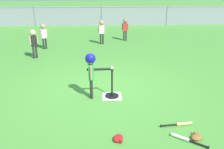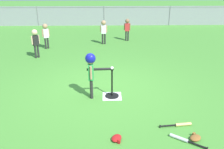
{
  "view_description": "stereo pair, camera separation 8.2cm",
  "coord_description": "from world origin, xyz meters",
  "px_view_note": "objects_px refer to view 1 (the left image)",
  "views": [
    {
      "loc": [
        -0.02,
        -5.4,
        2.51
      ],
      "look_at": [
        0.2,
        -0.42,
        0.55
      ],
      "focal_mm": 37.97,
      "sensor_mm": 36.0,
      "label": 1
    },
    {
      "loc": [
        0.06,
        -5.41,
        2.51
      ],
      "look_at": [
        0.2,
        -0.42,
        0.55
      ],
      "focal_mm": 37.97,
      "sensor_mm": 36.0,
      "label": 2
    }
  ],
  "objects_px": {
    "batting_tee": "(112,92)",
    "glove_by_plate": "(196,137)",
    "fielder_deep_right": "(125,27)",
    "spare_bat_wood": "(181,124)",
    "baseball_on_tee": "(112,68)",
    "fielder_deep_left": "(44,33)",
    "batter_child": "(91,67)",
    "fielder_near_left": "(34,40)",
    "glove_near_bats": "(118,138)",
    "fielder_near_right": "(102,29)",
    "spare_bat_silver": "(184,139)"
  },
  "relations": [
    {
      "from": "baseball_on_tee",
      "to": "spare_bat_wood",
      "type": "distance_m",
      "value": 1.89
    },
    {
      "from": "baseball_on_tee",
      "to": "fielder_deep_left",
      "type": "distance_m",
      "value": 4.99
    },
    {
      "from": "glove_near_bats",
      "to": "batter_child",
      "type": "bearing_deg",
      "value": 107.02
    },
    {
      "from": "batter_child",
      "to": "fielder_deep_left",
      "type": "relative_size",
      "value": 1.07
    },
    {
      "from": "fielder_near_left",
      "to": "spare_bat_wood",
      "type": "relative_size",
      "value": 1.64
    },
    {
      "from": "fielder_deep_left",
      "to": "spare_bat_silver",
      "type": "distance_m",
      "value": 7.07
    },
    {
      "from": "batter_child",
      "to": "glove_near_bats",
      "type": "distance_m",
      "value": 1.84
    },
    {
      "from": "batting_tee",
      "to": "spare_bat_wood",
      "type": "bearing_deg",
      "value": -45.77
    },
    {
      "from": "fielder_deep_left",
      "to": "spare_bat_wood",
      "type": "relative_size",
      "value": 1.63
    },
    {
      "from": "spare_bat_wood",
      "to": "glove_near_bats",
      "type": "distance_m",
      "value": 1.26
    },
    {
      "from": "baseball_on_tee",
      "to": "glove_near_bats",
      "type": "xyz_separation_m",
      "value": [
        0.03,
        -1.65,
        -0.67
      ]
    },
    {
      "from": "batting_tee",
      "to": "glove_by_plate",
      "type": "bearing_deg",
      "value": -50.62
    },
    {
      "from": "batter_child",
      "to": "fielder_deep_right",
      "type": "distance_m",
      "value": 5.8
    },
    {
      "from": "fielder_near_right",
      "to": "batter_child",
      "type": "bearing_deg",
      "value": -92.86
    },
    {
      "from": "batting_tee",
      "to": "fielder_deep_left",
      "type": "xyz_separation_m",
      "value": [
        -2.49,
        4.33,
        0.54
      ]
    },
    {
      "from": "batting_tee",
      "to": "batter_child",
      "type": "relative_size",
      "value": 0.63
    },
    {
      "from": "fielder_near_right",
      "to": "fielder_deep_left",
      "type": "bearing_deg",
      "value": -162.95
    },
    {
      "from": "fielder_near_left",
      "to": "fielder_near_right",
      "type": "bearing_deg",
      "value": 39.31
    },
    {
      "from": "batter_child",
      "to": "fielder_near_right",
      "type": "distance_m",
      "value": 5.07
    },
    {
      "from": "spare_bat_silver",
      "to": "fielder_deep_left",
      "type": "bearing_deg",
      "value": 121.04
    },
    {
      "from": "fielder_deep_right",
      "to": "spare_bat_silver",
      "type": "bearing_deg",
      "value": -87.61
    },
    {
      "from": "glove_by_plate",
      "to": "fielder_near_left",
      "type": "bearing_deg",
      "value": 129.41
    },
    {
      "from": "glove_near_bats",
      "to": "fielder_near_right",
      "type": "bearing_deg",
      "value": 92.09
    },
    {
      "from": "fielder_near_left",
      "to": "glove_by_plate",
      "type": "relative_size",
      "value": 3.7
    },
    {
      "from": "baseball_on_tee",
      "to": "fielder_deep_left",
      "type": "bearing_deg",
      "value": 119.86
    },
    {
      "from": "fielder_near_left",
      "to": "glove_near_bats",
      "type": "xyz_separation_m",
      "value": [
        2.59,
        -4.76,
        -0.61
      ]
    },
    {
      "from": "fielder_deep_left",
      "to": "glove_near_bats",
      "type": "xyz_separation_m",
      "value": [
        2.52,
        -5.98,
        -0.61
      ]
    },
    {
      "from": "fielder_deep_left",
      "to": "fielder_deep_right",
      "type": "relative_size",
      "value": 1.01
    },
    {
      "from": "baseball_on_tee",
      "to": "spare_bat_wood",
      "type": "relative_size",
      "value": 0.12
    },
    {
      "from": "baseball_on_tee",
      "to": "fielder_near_left",
      "type": "xyz_separation_m",
      "value": [
        -2.56,
        3.11,
        -0.06
      ]
    },
    {
      "from": "batter_child",
      "to": "fielder_deep_right",
      "type": "bearing_deg",
      "value": 76.99
    },
    {
      "from": "fielder_deep_right",
      "to": "glove_by_plate",
      "type": "height_order",
      "value": "fielder_deep_right"
    },
    {
      "from": "fielder_deep_left",
      "to": "fielder_deep_right",
      "type": "distance_m",
      "value": 3.57
    },
    {
      "from": "fielder_deep_left",
      "to": "spare_bat_wood",
      "type": "bearing_deg",
      "value": -56.4
    },
    {
      "from": "fielder_deep_left",
      "to": "spare_bat_silver",
      "type": "height_order",
      "value": "fielder_deep_left"
    },
    {
      "from": "batting_tee",
      "to": "glove_by_plate",
      "type": "relative_size",
      "value": 2.46
    },
    {
      "from": "fielder_near_left",
      "to": "fielder_near_right",
      "type": "distance_m",
      "value": 3.03
    },
    {
      "from": "spare_bat_wood",
      "to": "glove_by_plate",
      "type": "distance_m",
      "value": 0.43
    },
    {
      "from": "baseball_on_tee",
      "to": "spare_bat_silver",
      "type": "xyz_separation_m",
      "value": [
        1.15,
        -1.71,
        -0.67
      ]
    },
    {
      "from": "fielder_deep_left",
      "to": "glove_by_plate",
      "type": "bearing_deg",
      "value": -57.26
    },
    {
      "from": "glove_near_bats",
      "to": "spare_bat_wood",
      "type": "bearing_deg",
      "value": 17.78
    },
    {
      "from": "fielder_deep_left",
      "to": "glove_by_plate",
      "type": "distance_m",
      "value": 7.16
    },
    {
      "from": "batting_tee",
      "to": "batter_child",
      "type": "distance_m",
      "value": 0.8
    },
    {
      "from": "fielder_near_right",
      "to": "spare_bat_silver",
      "type": "distance_m",
      "value": 6.9
    },
    {
      "from": "fielder_deep_right",
      "to": "spare_bat_wood",
      "type": "height_order",
      "value": "fielder_deep_right"
    },
    {
      "from": "baseball_on_tee",
      "to": "fielder_near_right",
      "type": "xyz_separation_m",
      "value": [
        -0.21,
        5.03,
        -0.05
      ]
    },
    {
      "from": "fielder_deep_right",
      "to": "glove_near_bats",
      "type": "height_order",
      "value": "fielder_deep_right"
    },
    {
      "from": "fielder_near_right",
      "to": "spare_bat_wood",
      "type": "relative_size",
      "value": 1.66
    },
    {
      "from": "fielder_near_right",
      "to": "baseball_on_tee",
      "type": "bearing_deg",
      "value": -87.59
    },
    {
      "from": "fielder_near_right",
      "to": "spare_bat_wood",
      "type": "distance_m",
      "value": 6.49
    }
  ]
}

